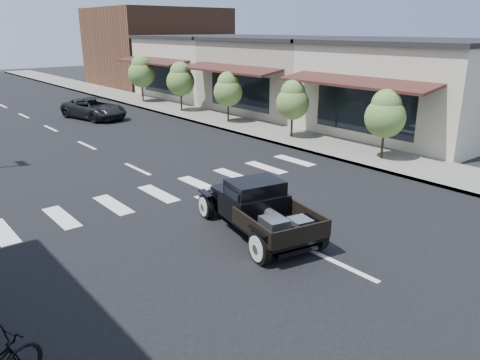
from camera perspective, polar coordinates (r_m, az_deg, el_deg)
ground at (r=13.07m, az=2.02°, el=-5.59°), size 120.00×120.00×0.00m
road at (r=25.77m, az=-20.67°, el=5.17°), size 14.00×80.00×0.02m
road_markings at (r=21.21m, az=-16.14°, el=3.02°), size 12.00×60.00×0.06m
sidewalk_right at (r=29.51m, az=-4.89°, el=7.90°), size 3.00×80.00×0.15m
storefront_near at (r=26.52m, az=21.38°, el=10.36°), size 10.00×9.00×4.50m
storefront_mid at (r=31.90m, az=7.01°, el=12.53°), size 10.00×9.00×4.50m
storefront_far at (r=38.65m, az=-2.92°, el=13.58°), size 10.00×9.00×4.50m
far_building_right at (r=47.22m, az=-9.98°, el=15.67°), size 11.00×10.00×7.00m
small_tree_a at (r=19.78m, az=17.18°, el=6.35°), size 1.62×1.62×2.70m
small_tree_b at (r=22.97m, az=6.39°, el=8.51°), size 1.59×1.59×2.65m
small_tree_c at (r=26.69m, az=-1.47°, el=9.98°), size 1.62×1.62×2.69m
small_tree_d at (r=30.66m, az=-7.23°, el=11.14°), size 1.78×1.78×2.97m
small_tree_e at (r=35.10m, az=-11.87°, el=11.93°), size 1.90×1.90×3.16m
hotrod_pickup at (r=12.31m, az=2.27°, el=-3.42°), size 2.77×4.54×1.47m
second_car at (r=29.75m, az=-17.37°, el=8.29°), size 2.99×4.79×1.24m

